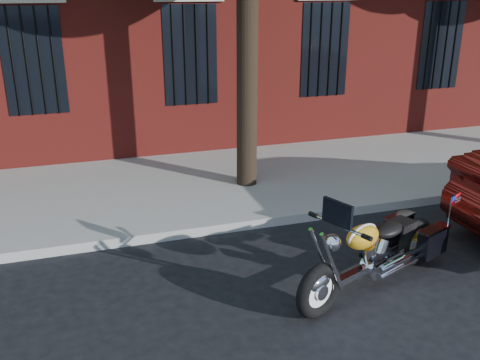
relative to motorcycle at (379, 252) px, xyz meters
name	(u,v)px	position (x,y,z in m)	size (l,w,h in m)	color
ground	(279,271)	(-1.04, 0.69, -0.46)	(120.00, 120.00, 0.00)	black
curb	(247,224)	(-1.04, 2.07, -0.38)	(40.00, 0.16, 0.15)	gray
sidewalk	(215,183)	(-1.04, 3.95, -0.38)	(40.00, 3.60, 0.15)	gray
motorcycle	(379,252)	(0.00, 0.00, 0.00)	(2.62, 1.37, 1.35)	black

